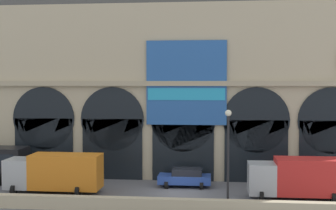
# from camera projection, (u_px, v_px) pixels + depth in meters

# --- Properties ---
(ground_plane) EXTENTS (200.00, 200.00, 0.00)m
(ground_plane) POSITION_uv_depth(u_px,v_px,m) (178.00, 194.00, 36.09)
(ground_plane) COLOR slate
(quay_parapet_wall) EXTENTS (90.00, 0.70, 0.92)m
(quay_parapet_wall) POSITION_uv_depth(u_px,v_px,m) (172.00, 205.00, 30.98)
(quay_parapet_wall) COLOR #BCAD8C
(quay_parapet_wall) RESTS_ON ground
(station_building) EXTENTS (39.71, 5.31, 19.79)m
(station_building) POSITION_uv_depth(u_px,v_px,m) (185.00, 74.00, 43.04)
(station_building) COLOR #BCAD8C
(station_building) RESTS_ON ground
(box_truck_midwest) EXTENTS (7.50, 2.91, 3.12)m
(box_truck_midwest) POSITION_uv_depth(u_px,v_px,m) (55.00, 172.00, 36.21)
(box_truck_midwest) COLOR #ADB2B7
(box_truck_midwest) RESTS_ON ground
(car_center) EXTENTS (4.40, 2.22, 1.55)m
(car_center) POSITION_uv_depth(u_px,v_px,m) (185.00, 177.00, 38.55)
(car_center) COLOR #28479E
(car_center) RESTS_ON ground
(box_truck_mideast) EXTENTS (7.50, 2.91, 3.12)m
(box_truck_mideast) POSITION_uv_depth(u_px,v_px,m) (301.00, 177.00, 34.17)
(box_truck_mideast) COLOR #ADB2B7
(box_truck_mideast) RESTS_ON ground
(street_lamp_quayside) EXTENTS (0.44, 0.44, 6.90)m
(street_lamp_quayside) POSITION_uv_depth(u_px,v_px,m) (228.00, 146.00, 31.20)
(street_lamp_quayside) COLOR black
(street_lamp_quayside) RESTS_ON ground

